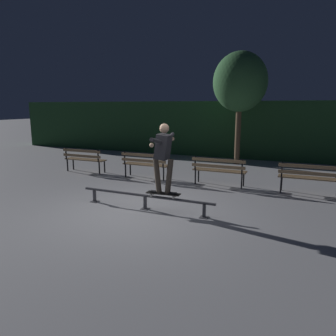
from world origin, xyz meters
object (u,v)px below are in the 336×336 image
grind_rail (145,198)px  park_bench_right_center (219,168)px  park_bench_leftmost (84,158)px  park_bench_rightmost (310,176)px  skateboard (163,194)px  skateboarder (163,152)px  tree_behind_benches (240,82)px  park_bench_left_center (145,163)px

grind_rail → park_bench_right_center: bearing=70.1°
park_bench_leftmost → park_bench_rightmost: same height
skateboard → park_bench_leftmost: park_bench_leftmost is taller
park_bench_leftmost → skateboarder: bearing=-32.4°
park_bench_right_center → skateboard: bearing=-101.1°
skateboard → park_bench_leftmost: 5.23m
grind_rail → park_bench_leftmost: size_ratio=2.10×
grind_rail → skateboarder: skateboarder is taller
skateboard → tree_behind_benches: bearing=87.4°
grind_rail → tree_behind_benches: bearing=83.5°
park_bench_right_center → tree_behind_benches: 4.80m
grind_rail → park_bench_right_center: size_ratio=2.10×
tree_behind_benches → skateboarder: bearing=-92.6°
skateboarder → skateboard: bearing=-175.6°
park_bench_leftmost → park_bench_right_center: (4.96, 0.00, 0.00)m
park_bench_leftmost → park_bench_left_center: size_ratio=1.00×
tree_behind_benches → park_bench_leftmost: bearing=-140.2°
park_bench_left_center → park_bench_rightmost: same height
park_bench_left_center → park_bench_rightmost: bearing=0.0°
park_bench_rightmost → park_bench_left_center: bearing=180.0°
skateboard → skateboarder: skateboarder is taller
park_bench_left_center → tree_behind_benches: tree_behind_benches is taller
tree_behind_benches → grind_rail: bearing=-96.5°
skateboarder → park_bench_rightmost: size_ratio=0.97×
skateboarder → park_bench_leftmost: skateboarder is taller
skateboard → park_bench_rightmost: (3.03, 2.80, 0.11)m
skateboarder → park_bench_leftmost: 5.30m
park_bench_right_center → park_bench_left_center: bearing=180.0°
grind_rail → park_bench_right_center: (1.01, 2.80, 0.27)m
skateboarder → tree_behind_benches: 7.01m
skateboard → skateboarder: size_ratio=0.51×
park_bench_rightmost → tree_behind_benches: bearing=124.8°
grind_rail → tree_behind_benches: tree_behind_benches is taller
skateboard → park_bench_leftmost: size_ratio=0.49×
grind_rail → park_bench_left_center: (-1.47, 2.80, 0.27)m
skateboard → skateboarder: 0.94m
park_bench_right_center → park_bench_rightmost: 2.48m
park_bench_left_center → park_bench_right_center: same height
park_bench_rightmost → skateboard: bearing=-137.2°
park_bench_rightmost → tree_behind_benches: 5.51m
skateboarder → grind_rail: bearing=-180.0°
park_bench_left_center → park_bench_right_center: (2.48, 0.00, 0.00)m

